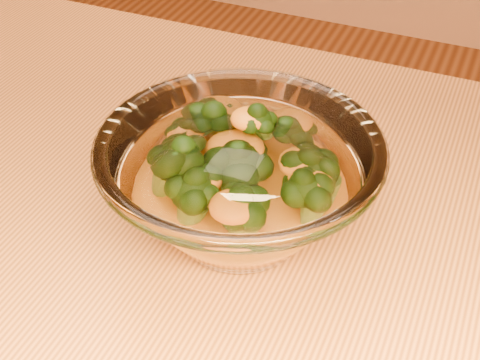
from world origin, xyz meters
name	(u,v)px	position (x,y,z in m)	size (l,w,h in m)	color
table	(231,350)	(0.00, 0.00, 0.65)	(1.20, 0.80, 0.75)	#C77E3B
glass_bowl	(240,185)	(-0.01, 0.05, 0.80)	(0.24, 0.24, 0.10)	white
cheese_sauce	(240,205)	(-0.01, 0.05, 0.78)	(0.13, 0.13, 0.04)	orange
broccoli_heap	(238,163)	(-0.02, 0.06, 0.82)	(0.16, 0.14, 0.08)	black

